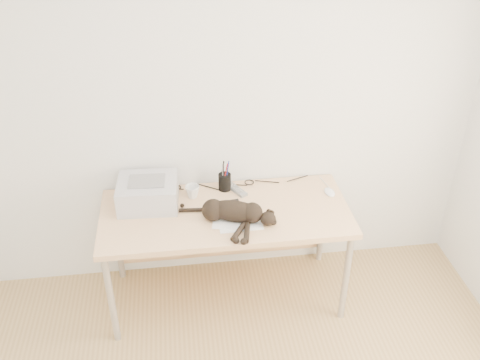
{
  "coord_description": "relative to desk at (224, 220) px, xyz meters",
  "views": [
    {
      "loc": [
        -0.27,
        -1.38,
        2.75
      ],
      "look_at": [
        0.09,
        1.34,
        1.0
      ],
      "focal_mm": 40.0,
      "sensor_mm": 36.0,
      "label": 1
    }
  ],
  "objects": [
    {
      "name": "papers",
      "position": [
        0.06,
        -0.21,
        0.14
      ],
      "size": [
        0.32,
        0.24,
        0.01
      ],
      "color": "white",
      "rests_on": "desk"
    },
    {
      "name": "wall_back",
      "position": [
        0.0,
        0.27,
        0.69
      ],
      "size": [
        3.5,
        0.0,
        3.5
      ],
      "primitive_type": "plane",
      "rotation": [
        1.57,
        0.0,
        0.0
      ],
      "color": "white",
      "rests_on": "floor"
    },
    {
      "name": "mug",
      "position": [
        -0.2,
        0.1,
        0.18
      ],
      "size": [
        0.13,
        0.13,
        0.09
      ],
      "primitive_type": "imported",
      "rotation": [
        0.0,
        0.0,
        0.61
      ],
      "color": "white",
      "rests_on": "desk"
    },
    {
      "name": "cable_tangle",
      "position": [
        0.0,
        0.22,
        0.14
      ],
      "size": [
        1.36,
        0.07,
        0.01
      ],
      "primitive_type": null,
      "color": "black",
      "rests_on": "desk"
    },
    {
      "name": "remote_grey",
      "position": [
        0.1,
        0.14,
        0.14
      ],
      "size": [
        0.14,
        0.19,
        0.02
      ],
      "primitive_type": "cube",
      "rotation": [
        0.0,
        0.0,
        0.51
      ],
      "color": "gray",
      "rests_on": "desk"
    },
    {
      "name": "remote_black",
      "position": [
        0.08,
        -0.09,
        0.14
      ],
      "size": [
        0.08,
        0.2,
        0.02
      ],
      "primitive_type": "cube",
      "rotation": [
        0.0,
        0.0,
        0.11
      ],
      "color": "black",
      "rests_on": "desk"
    },
    {
      "name": "mouse",
      "position": [
        0.72,
        0.03,
        0.15
      ],
      "size": [
        0.08,
        0.12,
        0.04
      ],
      "primitive_type": "ellipsoid",
      "rotation": [
        0.0,
        0.0,
        0.13
      ],
      "color": "white",
      "rests_on": "desk"
    },
    {
      "name": "pen_cup",
      "position": [
        0.02,
        0.17,
        0.19
      ],
      "size": [
        0.09,
        0.09,
        0.22
      ],
      "color": "black",
      "rests_on": "desk"
    },
    {
      "name": "cat",
      "position": [
        0.02,
        -0.19,
        0.2
      ],
      "size": [
        0.6,
        0.41,
        0.14
      ],
      "rotation": [
        0.0,
        0.0,
        -0.33
      ],
      "color": "black",
      "rests_on": "desk"
    },
    {
      "name": "printer",
      "position": [
        -0.49,
        0.06,
        0.22
      ],
      "size": [
        0.4,
        0.34,
        0.18
      ],
      "color": "#B6B6BC",
      "rests_on": "desk"
    },
    {
      "name": "desk",
      "position": [
        0.0,
        0.0,
        0.0
      ],
      "size": [
        1.6,
        0.7,
        0.74
      ],
      "color": "#E1BD83",
      "rests_on": "floor"
    }
  ]
}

